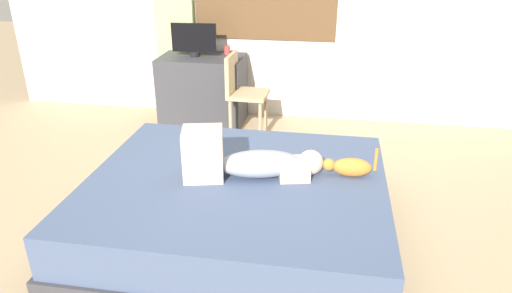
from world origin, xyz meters
The scene contains 9 objects.
ground_plane centered at (0.00, 0.00, 0.00)m, with size 16.00×16.00×0.00m, color tan.
bed centered at (0.01, 0.12, 0.21)m, with size 2.04×1.77×0.43m.
person_lying centered at (0.07, 0.17, 0.54)m, with size 0.94×0.44×0.34m.
cat centered at (0.75, 0.28, 0.50)m, with size 0.36×0.12×0.21m.
desk centered at (-0.79, 2.18, 0.37)m, with size 0.90×0.56×0.74m.
tv_monitor centered at (-0.87, 2.18, 0.92)m, with size 0.48×0.10×0.35m.
cup centered at (-0.55, 2.34, 0.79)m, with size 0.06×0.06×0.09m, color #B23D38.
chair_by_desk centered at (-0.29, 1.83, 0.51)m, with size 0.39×0.39×0.86m.
curtain_left centered at (-1.17, 2.46, 1.23)m, with size 0.44×0.06×2.45m, color #ADCC75.
Camera 1 is at (0.59, -2.54, 1.90)m, focal length 32.37 mm.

